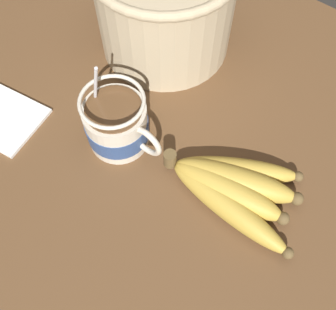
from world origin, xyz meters
The scene contains 4 objects.
table centered at (0.00, 0.00, 1.49)cm, with size 106.21×106.21×2.97cm.
coffee_mug centered at (-8.77, 2.39, 7.37)cm, with size 14.38×9.99×16.07cm.
banana_bunch centered at (10.94, 5.41, 5.05)cm, with size 23.19×14.72×4.49cm.
woven_basket centered at (-16.05, 24.05, 12.07)cm, with size 25.03×25.03×17.39cm.
Camera 1 is at (16.99, -18.22, 56.27)cm, focal length 40.00 mm.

